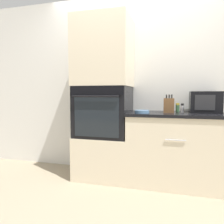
{
  "coord_description": "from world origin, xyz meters",
  "views": [
    {
      "loc": [
        0.52,
        -2.45,
        1.11
      ],
      "look_at": [
        -0.22,
        0.21,
        0.89
      ],
      "focal_mm": 35.0,
      "sensor_mm": 36.0,
      "label": 1
    }
  ],
  "objects_px": {
    "bowl": "(142,112)",
    "microwave": "(205,102)",
    "wall_oven": "(104,111)",
    "knife_block": "(169,105)",
    "condiment_jar_mid": "(182,108)",
    "condiment_jar_near": "(178,108)"
  },
  "relations": [
    {
      "from": "bowl",
      "to": "microwave",
      "type": "bearing_deg",
      "value": 20.37
    },
    {
      "from": "wall_oven",
      "to": "knife_block",
      "type": "height_order",
      "value": "wall_oven"
    },
    {
      "from": "knife_block",
      "to": "condiment_jar_mid",
      "type": "bearing_deg",
      "value": 22.03
    },
    {
      "from": "microwave",
      "to": "wall_oven",
      "type": "bearing_deg",
      "value": -174.91
    },
    {
      "from": "microwave",
      "to": "condiment_jar_near",
      "type": "distance_m",
      "value": 0.33
    },
    {
      "from": "condiment_jar_near",
      "to": "condiment_jar_mid",
      "type": "height_order",
      "value": "condiment_jar_near"
    },
    {
      "from": "wall_oven",
      "to": "knife_block",
      "type": "xyz_separation_m",
      "value": [
        0.84,
        -0.01,
        0.09
      ]
    },
    {
      "from": "bowl",
      "to": "wall_oven",
      "type": "bearing_deg",
      "value": 163.28
    },
    {
      "from": "knife_block",
      "to": "condiment_jar_mid",
      "type": "height_order",
      "value": "knife_block"
    },
    {
      "from": "wall_oven",
      "to": "knife_block",
      "type": "distance_m",
      "value": 0.84
    },
    {
      "from": "knife_block",
      "to": "bowl",
      "type": "relative_size",
      "value": 1.26
    },
    {
      "from": "bowl",
      "to": "condiment_jar_near",
      "type": "distance_m",
      "value": 0.52
    },
    {
      "from": "wall_oven",
      "to": "knife_block",
      "type": "bearing_deg",
      "value": -0.76
    },
    {
      "from": "knife_block",
      "to": "bowl",
      "type": "distance_m",
      "value": 0.35
    },
    {
      "from": "microwave",
      "to": "knife_block",
      "type": "xyz_separation_m",
      "value": [
        -0.42,
        -0.12,
        -0.04
      ]
    },
    {
      "from": "wall_oven",
      "to": "bowl",
      "type": "xyz_separation_m",
      "value": [
        0.53,
        -0.16,
        0.02
      ]
    },
    {
      "from": "wall_oven",
      "to": "bowl",
      "type": "relative_size",
      "value": 3.92
    },
    {
      "from": "condiment_jar_near",
      "to": "knife_block",
      "type": "bearing_deg",
      "value": -122.02
    },
    {
      "from": "bowl",
      "to": "condiment_jar_mid",
      "type": "bearing_deg",
      "value": 24.49
    },
    {
      "from": "condiment_jar_near",
      "to": "condiment_jar_mid",
      "type": "bearing_deg",
      "value": -62.61
    },
    {
      "from": "microwave",
      "to": "knife_block",
      "type": "bearing_deg",
      "value": -163.77
    },
    {
      "from": "microwave",
      "to": "bowl",
      "type": "bearing_deg",
      "value": -159.63
    }
  ]
}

